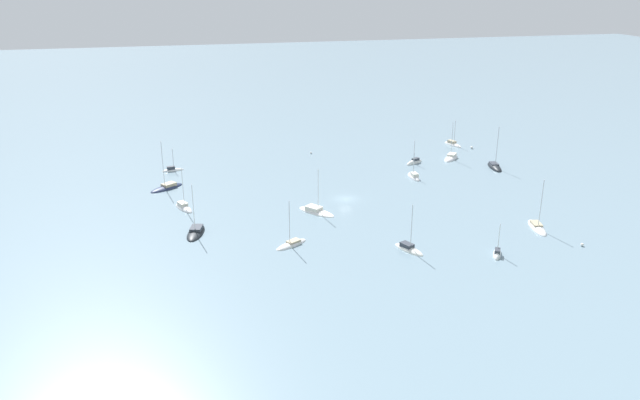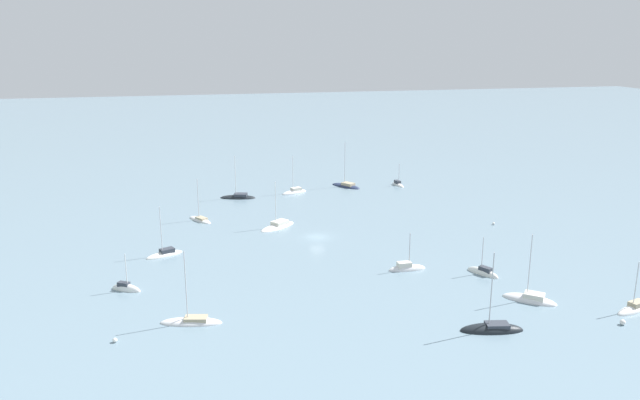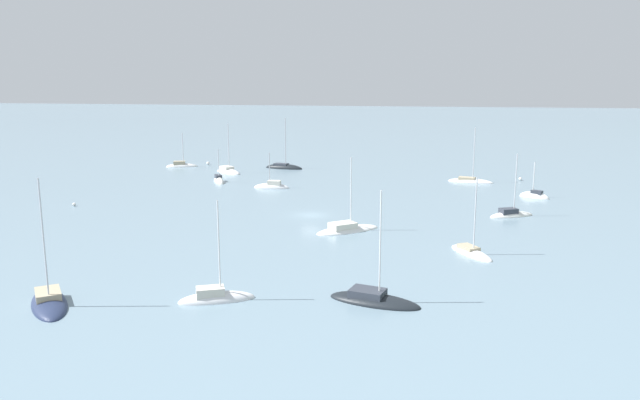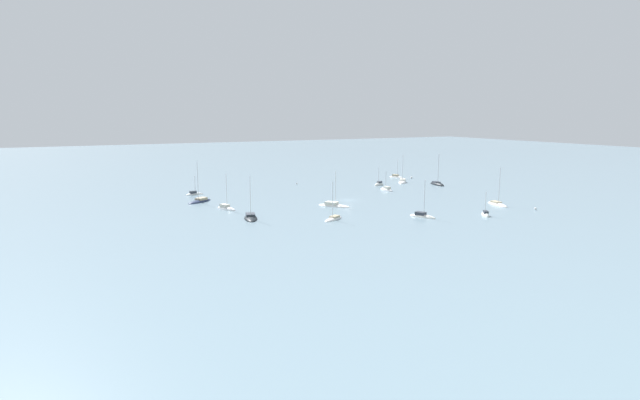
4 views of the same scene
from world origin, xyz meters
name	(u,v)px [view 3 (image 3 of 4)]	position (x,y,z in m)	size (l,w,h in m)	color
ground_plane	(311,215)	(0.00, 0.00, 0.00)	(600.00, 600.00, 0.00)	slate
sailboat_0	(470,182)	(-31.23, 24.04, 0.09)	(4.12, 8.44, 10.60)	silver
sailboat_1	(272,187)	(-19.62, -10.23, 0.11)	(1.93, 6.18, 6.98)	silver
sailboat_2	(534,197)	(-17.95, 33.01, 0.09)	(3.61, 4.78, 6.67)	white
sailboat_3	(347,230)	(7.97, 6.04, 0.13)	(7.80, 8.82, 9.84)	white
sailboat_4	(284,168)	(-42.23, -13.06, 0.07)	(4.05, 8.45, 11.44)	black
sailboat_5	(374,301)	(32.36, 11.22, 0.11)	(4.97, 8.68, 10.54)	black
sailboat_6	(228,172)	(-35.00, -22.82, 0.11)	(6.96, 7.40, 10.58)	silver
sailboat_7	(49,304)	(37.40, -16.09, 0.12)	(8.48, 7.24, 11.72)	#232D4C
sailboat_8	(182,166)	(-41.14, -34.96, 0.12)	(3.70, 6.89, 7.86)	white
sailboat_9	(511,215)	(-3.76, 27.55, 0.13)	(4.61, 6.81, 9.32)	white
sailboat_10	(216,299)	(34.12, -2.36, 0.13)	(4.49, 6.96, 9.66)	silver
sailboat_11	(471,253)	(15.94, 20.66, 0.09)	(7.00, 5.35, 9.13)	silver
sailboat_13	(219,181)	(-24.16, -21.20, 0.10)	(5.60, 4.00, 6.97)	white
mooring_buoy_0	(74,204)	(-0.44, -35.85, 0.26)	(0.52, 0.52, 0.52)	white
mooring_buoy_1	(208,163)	(-44.62, -30.33, 0.36)	(0.72, 0.72, 0.72)	white
mooring_buoy_2	(520,179)	(-34.49, 33.31, 0.29)	(0.59, 0.59, 0.59)	white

